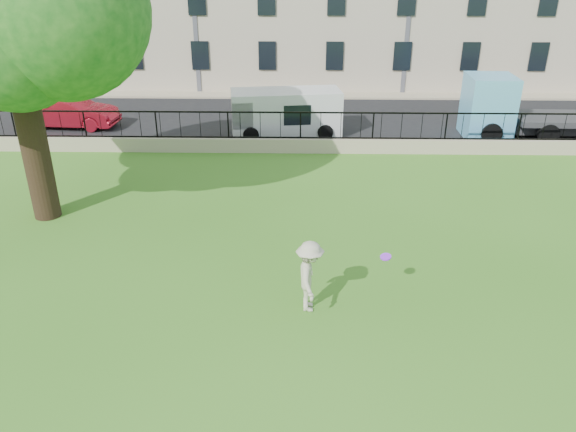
{
  "coord_description": "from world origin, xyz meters",
  "views": [
    {
      "loc": [
        -0.04,
        -10.55,
        7.74
      ],
      "look_at": [
        -0.34,
        3.5,
        1.04
      ],
      "focal_mm": 35.0,
      "sensor_mm": 36.0,
      "label": 1
    }
  ],
  "objects_px": {
    "red_sedan": "(69,112)",
    "white_van": "(286,113)",
    "frisbee": "(386,257)",
    "man": "(310,276)",
    "blue_truck": "(539,107)"
  },
  "relations": [
    {
      "from": "red_sedan",
      "to": "frisbee",
      "type": "bearing_deg",
      "value": -133.21
    },
    {
      "from": "man",
      "to": "blue_truck",
      "type": "relative_size",
      "value": 0.27
    },
    {
      "from": "man",
      "to": "white_van",
      "type": "height_order",
      "value": "white_van"
    },
    {
      "from": "man",
      "to": "white_van",
      "type": "distance_m",
      "value": 13.84
    },
    {
      "from": "red_sedan",
      "to": "white_van",
      "type": "distance_m",
      "value": 10.39
    },
    {
      "from": "white_van",
      "to": "red_sedan",
      "type": "bearing_deg",
      "value": 166.62
    },
    {
      "from": "man",
      "to": "blue_truck",
      "type": "distance_m",
      "value": 17.31
    },
    {
      "from": "white_van",
      "to": "man",
      "type": "bearing_deg",
      "value": -94.16
    },
    {
      "from": "man",
      "to": "red_sedan",
      "type": "distance_m",
      "value": 18.58
    },
    {
      "from": "frisbee",
      "to": "red_sedan",
      "type": "distance_m",
      "value": 19.28
    },
    {
      "from": "man",
      "to": "frisbee",
      "type": "distance_m",
      "value": 1.95
    },
    {
      "from": "man",
      "to": "red_sedan",
      "type": "height_order",
      "value": "man"
    },
    {
      "from": "frisbee",
      "to": "blue_truck",
      "type": "height_order",
      "value": "blue_truck"
    },
    {
      "from": "red_sedan",
      "to": "white_van",
      "type": "bearing_deg",
      "value": -91.4
    },
    {
      "from": "red_sedan",
      "to": "blue_truck",
      "type": "bearing_deg",
      "value": -88.52
    }
  ]
}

